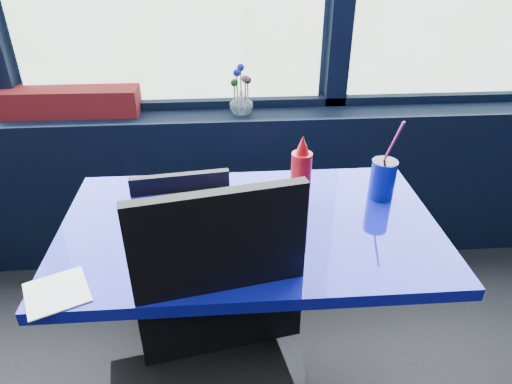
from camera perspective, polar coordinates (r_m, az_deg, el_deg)
name	(u,v)px	position (r m, az deg, el deg)	size (l,w,h in m)	color
window_sill	(182,186)	(2.40, -9.22, 0.70)	(5.00, 0.26, 0.80)	black
near_table	(250,268)	(1.57, -0.76, -9.43)	(1.20, 0.70, 0.75)	black
chair_near_front	(214,367)	(1.26, -5.22, -20.91)	(0.55, 0.55, 1.04)	black
chair_near_back	(191,237)	(1.90, -8.08, -5.54)	(0.41, 0.42, 0.82)	black
planter_box	(72,101)	(2.33, -22.06, 10.46)	(0.62, 0.16, 0.12)	maroon
flower_vase	(241,100)	(2.16, -1.84, 11.44)	(0.13, 0.13, 0.23)	silver
food_basket	(255,232)	(1.37, -0.10, -5.01)	(0.26, 0.26, 0.09)	#AD0B10
ketchup_bottle	(301,175)	(1.51, 5.64, 2.08)	(0.07, 0.07, 0.25)	#AD0B10
soda_cup	(383,178)	(1.62, 15.55, 1.65)	(0.09, 0.09, 0.29)	navy
napkin	(57,292)	(1.32, -23.66, -11.42)	(0.15, 0.15, 0.00)	white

